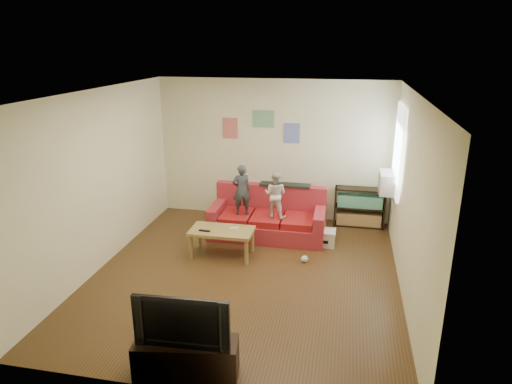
% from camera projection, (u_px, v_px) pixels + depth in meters
% --- Properties ---
extents(room_shell, '(4.52, 5.02, 2.72)m').
position_uv_depth(room_shell, '(245.00, 189.00, 6.46)').
color(room_shell, '#51361B').
rests_on(room_shell, ground).
extents(sofa, '(2.03, 0.93, 0.89)m').
position_uv_depth(sofa, '(268.00, 219.00, 8.21)').
color(sofa, '#AA2933').
rests_on(sofa, ground).
extents(child_a, '(0.38, 0.32, 0.90)m').
position_uv_depth(child_a, '(241.00, 190.00, 7.96)').
color(child_a, '#303B3F').
rests_on(child_a, sofa).
extents(child_b, '(0.46, 0.39, 0.83)m').
position_uv_depth(child_b, '(275.00, 194.00, 7.86)').
color(child_b, silver).
rests_on(child_b, sofa).
extents(coffee_table, '(1.02, 0.56, 0.46)m').
position_uv_depth(coffee_table, '(222.00, 233.00, 7.37)').
color(coffee_table, '#9C8446').
rests_on(coffee_table, ground).
extents(remote, '(0.19, 0.06, 0.02)m').
position_uv_depth(remote, '(205.00, 231.00, 7.29)').
color(remote, black).
rests_on(remote, coffee_table).
extents(game_controller, '(0.15, 0.09, 0.03)m').
position_uv_depth(game_controller, '(234.00, 228.00, 7.36)').
color(game_controller, white).
rests_on(game_controller, coffee_table).
extents(bookshelf, '(0.93, 0.28, 0.75)m').
position_uv_depth(bookshelf, '(359.00, 209.00, 8.61)').
color(bookshelf, black).
rests_on(bookshelf, ground).
extents(window, '(0.04, 1.08, 1.48)m').
position_uv_depth(window, '(398.00, 150.00, 7.49)').
color(window, white).
rests_on(window, room_shell).
extents(ac_unit, '(0.28, 0.55, 0.35)m').
position_uv_depth(ac_unit, '(388.00, 183.00, 7.69)').
color(ac_unit, '#B7B2A3').
rests_on(ac_unit, window).
extents(artwork_left, '(0.30, 0.01, 0.40)m').
position_uv_depth(artwork_left, '(230.00, 128.00, 8.81)').
color(artwork_left, '#D87266').
rests_on(artwork_left, room_shell).
extents(artwork_center, '(0.42, 0.01, 0.32)m').
position_uv_depth(artwork_center, '(263.00, 119.00, 8.63)').
color(artwork_center, '#72B27F').
rests_on(artwork_center, room_shell).
extents(artwork_right, '(0.30, 0.01, 0.38)m').
position_uv_depth(artwork_right, '(292.00, 133.00, 8.60)').
color(artwork_right, '#727FCC').
rests_on(artwork_right, room_shell).
extents(file_box, '(0.40, 0.30, 0.28)m').
position_uv_depth(file_box, '(324.00, 238.00, 7.83)').
color(file_box, white).
rests_on(file_box, ground).
extents(tv_stand, '(1.12, 0.51, 0.40)m').
position_uv_depth(tv_stand, '(186.00, 358.00, 4.75)').
color(tv_stand, black).
rests_on(tv_stand, ground).
extents(television, '(1.00, 0.17, 0.57)m').
position_uv_depth(television, '(184.00, 318.00, 4.60)').
color(television, black).
rests_on(television, tv_stand).
extents(tissue, '(0.14, 0.14, 0.11)m').
position_uv_depth(tissue, '(305.00, 259.00, 7.25)').
color(tissue, silver).
rests_on(tissue, ground).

